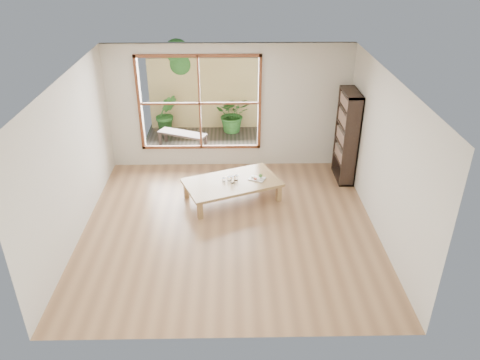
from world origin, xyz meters
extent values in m
plane|color=#A87E54|center=(0.00, 0.00, 0.00)|extent=(5.00, 5.00, 0.00)
cube|color=#A68550|center=(0.05, 0.94, 0.35)|extent=(1.97, 1.56, 0.05)
cube|color=#A68550|center=(-0.52, 0.28, 0.16)|extent=(0.11, 0.11, 0.33)
cube|color=#A68550|center=(-0.82, 1.02, 0.16)|extent=(0.11, 0.11, 0.33)
cube|color=#A68550|center=(0.92, 0.86, 0.16)|extent=(0.11, 0.11, 0.33)
cube|color=#A68550|center=(0.62, 1.61, 0.16)|extent=(0.11, 0.11, 0.33)
cube|color=white|center=(-0.47, 1.49, 0.04)|extent=(0.61, 0.61, 0.07)
cube|color=#32241B|center=(2.33, 1.78, 0.92)|extent=(0.29, 0.83, 1.84)
cylinder|color=silver|center=(0.06, 0.88, 0.45)|extent=(0.07, 0.07, 0.13)
cylinder|color=silver|center=(0.13, 0.99, 0.43)|extent=(0.07, 0.07, 0.10)
cylinder|color=silver|center=(-0.01, 0.97, 0.42)|extent=(0.06, 0.06, 0.08)
cylinder|color=silver|center=(-0.10, 0.94, 0.42)|extent=(0.06, 0.06, 0.07)
cube|color=white|center=(0.52, 1.02, 0.39)|extent=(0.35, 0.31, 0.02)
sphere|color=#4B7D32|center=(0.59, 1.06, 0.43)|extent=(0.07, 0.07, 0.07)
cube|color=#C14E2D|center=(0.49, 0.98, 0.41)|extent=(0.06, 0.06, 0.03)
cube|color=beige|center=(0.45, 1.05, 0.41)|extent=(0.08, 0.07, 0.02)
cylinder|color=silver|center=(0.55, 0.96, 0.40)|extent=(0.16, 0.08, 0.01)
cube|color=#342D26|center=(-0.60, 3.56, 0.00)|extent=(2.80, 2.00, 0.05)
cube|color=#32241B|center=(-1.09, 3.31, 0.36)|extent=(1.18, 0.75, 0.05)
cube|color=#32241B|center=(-1.63, 3.40, 0.18)|extent=(0.08, 0.08, 0.31)
cube|color=#32241B|center=(-1.53, 3.63, 0.18)|extent=(0.08, 0.08, 0.31)
cube|color=#32241B|center=(-0.65, 2.98, 0.18)|extent=(0.08, 0.08, 0.31)
cube|color=#32241B|center=(-0.56, 3.22, 0.18)|extent=(0.08, 0.08, 0.31)
cube|color=tan|center=(-0.60, 4.56, 0.90)|extent=(2.80, 0.06, 1.80)
imported|color=#2A6625|center=(0.09, 4.25, 0.49)|extent=(0.87, 0.77, 0.93)
imported|color=#2A6625|center=(-1.55, 4.19, 0.52)|extent=(0.63, 0.55, 0.99)
cylinder|color=#4C3D2D|center=(-1.30, 4.86, 0.80)|extent=(0.14, 0.14, 1.60)
sphere|color=#2A6625|center=(-1.18, 4.86, 1.65)|extent=(0.84, 0.84, 0.84)
sphere|color=#2A6625|center=(-1.45, 4.94, 1.45)|extent=(0.70, 0.70, 0.70)
sphere|color=#2A6625|center=(-1.27, 4.76, 1.90)|extent=(0.64, 0.64, 0.64)
camera|label=1|loc=(0.06, -6.74, 4.55)|focal=35.00mm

